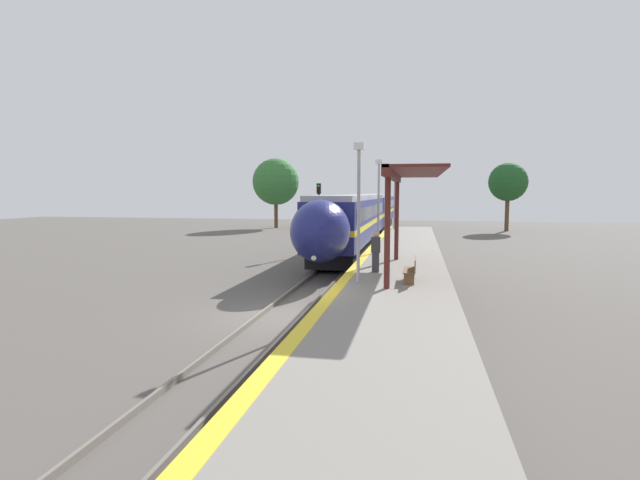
{
  "coord_description": "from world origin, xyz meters",
  "views": [
    {
      "loc": [
        4.42,
        -15.88,
        4.15
      ],
      "look_at": [
        0.56,
        3.76,
        2.25
      ],
      "focal_mm": 28.0,
      "sensor_mm": 36.0,
      "label": 1
    }
  ],
  "objects_px": {
    "lamppost_mid": "(379,199)",
    "train": "(365,215)",
    "platform_bench": "(412,269)",
    "lamppost_far": "(389,198)",
    "railway_signal": "(319,211)",
    "person_waiting": "(376,251)",
    "lamppost_near": "(359,203)",
    "lamppost_farthest": "(394,197)"
  },
  "relations": [
    {
      "from": "train",
      "to": "person_waiting",
      "type": "bearing_deg",
      "value": -82.94
    },
    {
      "from": "person_waiting",
      "to": "lamppost_farthest",
      "type": "height_order",
      "value": "lamppost_farthest"
    },
    {
      "from": "train",
      "to": "lamppost_far",
      "type": "xyz_separation_m",
      "value": [
        2.35,
        -6.72,
        1.51
      ]
    },
    {
      "from": "lamppost_mid",
      "to": "lamppost_farthest",
      "type": "xyz_separation_m",
      "value": [
        0.0,
        18.1,
        0.0
      ]
    },
    {
      "from": "platform_bench",
      "to": "person_waiting",
      "type": "height_order",
      "value": "person_waiting"
    },
    {
      "from": "platform_bench",
      "to": "lamppost_mid",
      "type": "bearing_deg",
      "value": 102.33
    },
    {
      "from": "train",
      "to": "lamppost_mid",
      "type": "distance_m",
      "value": 16.02
    },
    {
      "from": "train",
      "to": "platform_bench",
      "type": "height_order",
      "value": "train"
    },
    {
      "from": "lamppost_far",
      "to": "lamppost_farthest",
      "type": "height_order",
      "value": "same"
    },
    {
      "from": "person_waiting",
      "to": "railway_signal",
      "type": "bearing_deg",
      "value": 110.58
    },
    {
      "from": "platform_bench",
      "to": "lamppost_near",
      "type": "distance_m",
      "value": 3.07
    },
    {
      "from": "person_waiting",
      "to": "railway_signal",
      "type": "height_order",
      "value": "railway_signal"
    },
    {
      "from": "person_waiting",
      "to": "lamppost_mid",
      "type": "height_order",
      "value": "lamppost_mid"
    },
    {
      "from": "lamppost_far",
      "to": "person_waiting",
      "type": "bearing_deg",
      "value": -88.46
    },
    {
      "from": "train",
      "to": "railway_signal",
      "type": "xyz_separation_m",
      "value": [
        -2.21,
        -9.14,
        0.6
      ]
    },
    {
      "from": "railway_signal",
      "to": "lamppost_far",
      "type": "xyz_separation_m",
      "value": [
        4.56,
        2.41,
        0.91
      ]
    },
    {
      "from": "lamppost_far",
      "to": "lamppost_near",
      "type": "bearing_deg",
      "value": -90.0
    },
    {
      "from": "lamppost_far",
      "to": "railway_signal",
      "type": "bearing_deg",
      "value": -152.1
    },
    {
      "from": "lamppost_far",
      "to": "train",
      "type": "bearing_deg",
      "value": 109.29
    },
    {
      "from": "train",
      "to": "lamppost_near",
      "type": "height_order",
      "value": "lamppost_near"
    },
    {
      "from": "platform_bench",
      "to": "lamppost_near",
      "type": "xyz_separation_m",
      "value": [
        -1.89,
        -0.42,
        2.38
      ]
    },
    {
      "from": "railway_signal",
      "to": "train",
      "type": "bearing_deg",
      "value": 76.42
    },
    {
      "from": "train",
      "to": "person_waiting",
      "type": "height_order",
      "value": "train"
    },
    {
      "from": "person_waiting",
      "to": "lamppost_far",
      "type": "distance_m",
      "value": 15.82
    },
    {
      "from": "lamppost_near",
      "to": "lamppost_farthest",
      "type": "height_order",
      "value": "same"
    },
    {
      "from": "lamppost_near",
      "to": "lamppost_far",
      "type": "distance_m",
      "value": 18.1
    },
    {
      "from": "lamppost_near",
      "to": "lamppost_farthest",
      "type": "xyz_separation_m",
      "value": [
        0.0,
        27.16,
        0.0
      ]
    },
    {
      "from": "lamppost_mid",
      "to": "lamppost_farthest",
      "type": "distance_m",
      "value": 18.1
    },
    {
      "from": "lamppost_farthest",
      "to": "railway_signal",
      "type": "bearing_deg",
      "value": -111.69
    },
    {
      "from": "train",
      "to": "lamppost_mid",
      "type": "xyz_separation_m",
      "value": [
        2.35,
        -15.78,
        1.51
      ]
    },
    {
      "from": "train",
      "to": "lamppost_near",
      "type": "xyz_separation_m",
      "value": [
        2.35,
        -24.83,
        1.51
      ]
    },
    {
      "from": "railway_signal",
      "to": "lamppost_far",
      "type": "relative_size",
      "value": 0.97
    },
    {
      "from": "lamppost_mid",
      "to": "train",
      "type": "bearing_deg",
      "value": 98.48
    },
    {
      "from": "lamppost_mid",
      "to": "railway_signal",
      "type": "bearing_deg",
      "value": 124.49
    },
    {
      "from": "platform_bench",
      "to": "lamppost_far",
      "type": "bearing_deg",
      "value": 96.09
    },
    {
      "from": "train",
      "to": "lamppost_farthest",
      "type": "xyz_separation_m",
      "value": [
        2.35,
        2.33,
        1.51
      ]
    },
    {
      "from": "platform_bench",
      "to": "lamppost_mid",
      "type": "distance_m",
      "value": 9.15
    },
    {
      "from": "railway_signal",
      "to": "person_waiting",
      "type": "bearing_deg",
      "value": -69.42
    },
    {
      "from": "lamppost_farthest",
      "to": "lamppost_mid",
      "type": "bearing_deg",
      "value": -90.0
    },
    {
      "from": "railway_signal",
      "to": "lamppost_farthest",
      "type": "distance_m",
      "value": 12.37
    },
    {
      "from": "train",
      "to": "platform_bench",
      "type": "relative_size",
      "value": 26.4
    },
    {
      "from": "person_waiting",
      "to": "lamppost_farthest",
      "type": "xyz_separation_m",
      "value": [
        -0.42,
        24.74,
        2.01
      ]
    }
  ]
}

